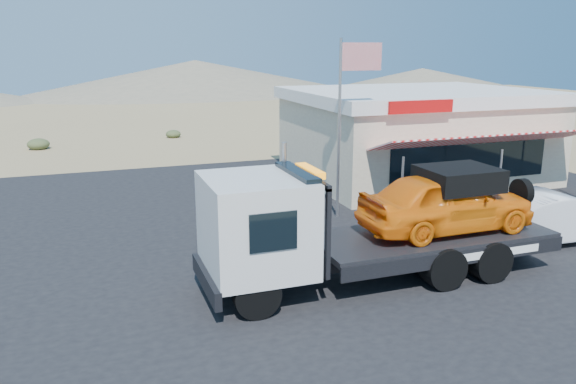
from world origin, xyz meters
name	(u,v)px	position (x,y,z in m)	size (l,w,h in m)	color
ground	(240,285)	(0.00, 0.00, 0.00)	(120.00, 120.00, 0.00)	#947B54
asphalt_lot	(278,238)	(2.00, 3.00, 0.01)	(32.00, 24.00, 0.02)	black
tow_truck	(374,218)	(3.24, -0.78, 1.62)	(8.99, 2.67, 3.01)	black
white_sedan	(555,216)	(9.78, -0.07, 0.79)	(1.63, 4.67, 1.54)	silver
jerky_store	(414,133)	(10.50, 8.97, 1.99)	(10.40, 9.97, 3.90)	#C3B093
flagpole	(346,108)	(4.93, 4.50, 3.76)	(1.55, 0.10, 6.00)	#99999E
distant_hills	(19,84)	(-9.77, 55.14, 1.89)	(126.00, 48.00, 4.20)	#726B59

